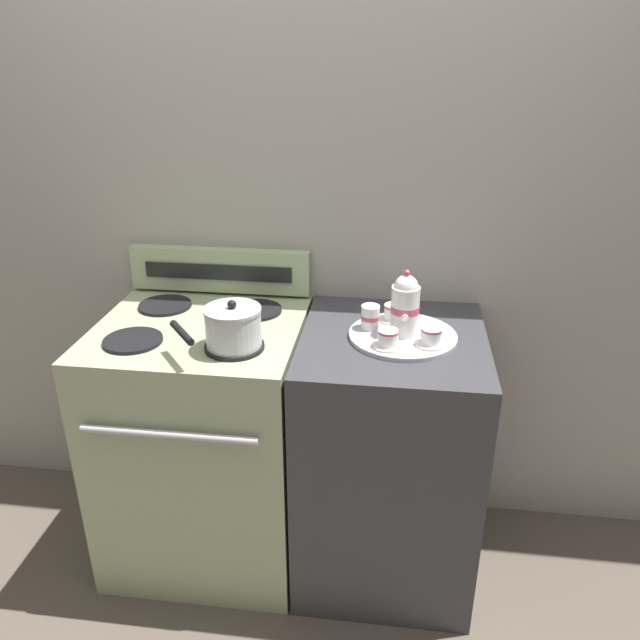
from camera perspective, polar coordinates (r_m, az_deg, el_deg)
The scene contains 12 objects.
ground_plane at distance 2.59m, azimuth -2.54°, elevation -19.87°, with size 6.00×6.00×0.00m, color brown.
wall_back at distance 2.31m, azimuth -1.58°, elevation 6.55°, with size 6.00×0.05×2.20m.
stove at distance 2.36m, azimuth -10.24°, elevation -10.77°, with size 0.69×0.67×0.94m.
control_panel at distance 2.36m, azimuth -9.14°, elevation 4.53°, with size 0.68×0.05×0.16m.
side_counter at distance 2.26m, azimuth 6.18°, elevation -12.16°, with size 0.60×0.64×0.93m.
saucepan at distance 1.92m, azimuth -8.03°, elevation -0.61°, with size 0.27×0.26×0.15m.
serving_tray at distance 2.02m, azimuth 7.57°, elevation -1.45°, with size 0.35×0.35×0.01m.
teapot at distance 1.98m, azimuth 7.79°, elevation 1.34°, with size 0.09×0.15×0.22m.
teacup_left at distance 1.95m, azimuth 10.12°, elevation -1.50°, with size 0.10×0.10×0.06m.
teacup_right at distance 1.92m, azimuth 6.24°, elevation -1.68°, with size 0.10×0.10×0.06m.
teacup_front at distance 2.10m, azimuth 6.75°, elevation 0.68°, with size 0.10×0.10×0.06m.
creamer_jug at distance 2.03m, azimuth 4.62°, elevation 0.28°, with size 0.06×0.06×0.08m.
Camera 1 is at (0.35, -1.83, 1.80)m, focal length 35.00 mm.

